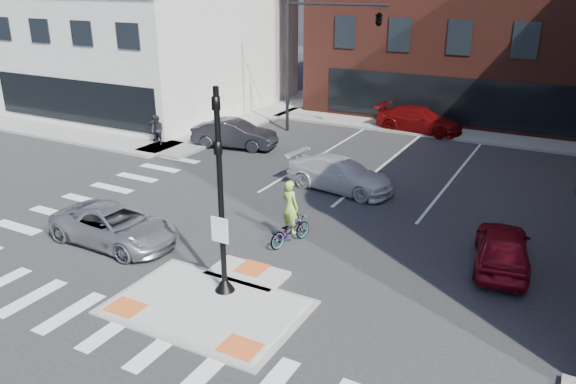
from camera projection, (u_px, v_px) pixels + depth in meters
The scene contains 16 objects.
ground at pixel (217, 300), 16.18m from camera, with size 120.00×120.00×0.00m, color #28282B.
refuge_island at pixel (212, 303), 15.95m from camera, with size 5.40×4.65×0.13m.
sidewalk_nw at pixel (141, 121), 36.20m from camera, with size 23.50×20.50×0.15m.
sidewalk_n at pixel (477, 136), 32.89m from camera, with size 26.00×3.00×0.15m, color gray.
building_nw at pixel (126, 44), 40.91m from camera, with size 20.40×16.40×14.40m.
building_far_left at pixel (471, 17), 58.92m from camera, with size 10.00×12.00×10.00m, color slate.
signal_pole at pixel (222, 220), 15.67m from camera, with size 0.60×0.60×5.98m.
mast_arm_signal at pixel (353, 28), 30.32m from camera, with size 6.10×2.24×8.00m.
silver_suv at pixel (115, 226), 19.45m from camera, with size 2.20×4.77×1.32m, color #A9AAB0.
red_sedan at pixel (502, 247), 17.82m from camera, with size 1.64×4.08×1.39m, color maroon.
white_pickup at pixel (340, 174), 24.48m from camera, with size 1.98×4.88×1.42m, color silver.
bg_car_dark at pixel (234, 134), 30.64m from camera, with size 1.60×4.59×1.51m, color #232328.
bg_car_red at pixel (419, 120), 33.74m from camera, with size 2.11×5.20×1.51m, color maroon.
cyclist at pixel (290, 223), 19.36m from camera, with size 1.15×1.99×2.34m.
pedestrian_a at pixel (157, 130), 30.58m from camera, with size 0.79×0.61×1.62m, color black.
pedestrian_b at pixel (155, 128), 31.37m from camera, with size 0.88×0.37×1.50m, color #38333E.
Camera 1 is at (8.49, -11.35, 8.66)m, focal length 35.00 mm.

